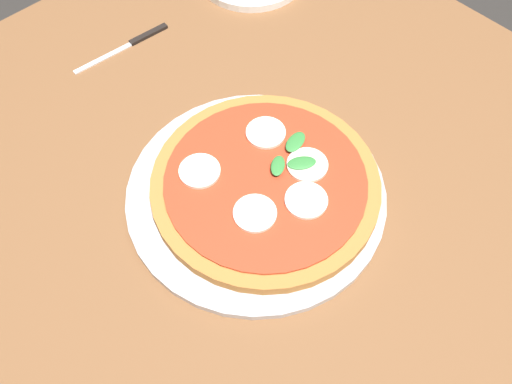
{
  "coord_description": "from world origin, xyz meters",
  "views": [
    {
      "loc": [
        0.31,
        -0.29,
        1.42
      ],
      "look_at": [
        0.01,
        -0.01,
        0.78
      ],
      "focal_mm": 37.7,
      "sensor_mm": 36.0,
      "label": 1
    }
  ],
  "objects_px": {
    "serving_tray": "(256,194)",
    "pizza": "(266,184)",
    "dining_table": "(255,224)",
    "knife": "(134,42)"
  },
  "relations": [
    {
      "from": "serving_tray",
      "to": "knife",
      "type": "relative_size",
      "value": 1.98
    },
    {
      "from": "serving_tray",
      "to": "pizza",
      "type": "distance_m",
      "value": 0.02
    },
    {
      "from": "dining_table",
      "to": "pizza",
      "type": "height_order",
      "value": "pizza"
    },
    {
      "from": "pizza",
      "to": "dining_table",
      "type": "bearing_deg",
      "value": -152.08
    },
    {
      "from": "serving_tray",
      "to": "pizza",
      "type": "height_order",
      "value": "pizza"
    },
    {
      "from": "serving_tray",
      "to": "knife",
      "type": "xyz_separation_m",
      "value": [
        -0.38,
        0.06,
        -0.0
      ]
    },
    {
      "from": "serving_tray",
      "to": "pizza",
      "type": "bearing_deg",
      "value": 69.36
    },
    {
      "from": "dining_table",
      "to": "pizza",
      "type": "bearing_deg",
      "value": 27.92
    },
    {
      "from": "pizza",
      "to": "knife",
      "type": "height_order",
      "value": "pizza"
    },
    {
      "from": "dining_table",
      "to": "knife",
      "type": "height_order",
      "value": "knife"
    }
  ]
}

